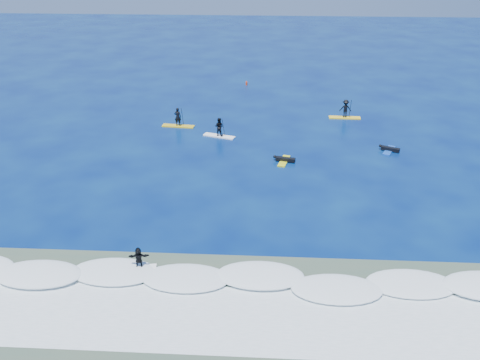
# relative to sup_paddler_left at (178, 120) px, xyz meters

# --- Properties ---
(ground) EXTENTS (160.00, 160.00, 0.00)m
(ground) POSITION_rel_sup_paddler_left_xyz_m (7.28, -13.72, -0.67)
(ground) COLOR #04134E
(ground) RESTS_ON ground
(shallow_water) EXTENTS (90.00, 13.00, 0.01)m
(shallow_water) POSITION_rel_sup_paddler_left_xyz_m (7.28, -27.72, -0.66)
(shallow_water) COLOR #3B5143
(shallow_water) RESTS_ON ground
(breaking_wave) EXTENTS (40.00, 6.00, 0.30)m
(breaking_wave) POSITION_rel_sup_paddler_left_xyz_m (7.28, -23.72, -0.67)
(breaking_wave) COLOR white
(breaking_wave) RESTS_ON ground
(whitewater) EXTENTS (34.00, 5.00, 0.02)m
(whitewater) POSITION_rel_sup_paddler_left_xyz_m (7.28, -26.72, -0.67)
(whitewater) COLOR silver
(whitewater) RESTS_ON ground
(sup_paddler_left) EXTENTS (3.10, 1.06, 2.13)m
(sup_paddler_left) POSITION_rel_sup_paddler_left_xyz_m (0.00, 0.00, 0.00)
(sup_paddler_left) COLOR gold
(sup_paddler_left) RESTS_ON ground
(sup_paddler_center) EXTENTS (2.98, 1.61, 2.03)m
(sup_paddler_center) POSITION_rel_sup_paddler_left_xyz_m (4.10, -2.38, 0.09)
(sup_paddler_center) COLOR white
(sup_paddler_center) RESTS_ON ground
(sup_paddler_right) EXTENTS (3.09, 0.86, 2.15)m
(sup_paddler_right) POSITION_rel_sup_paddler_left_xyz_m (15.96, 3.34, 0.17)
(sup_paddler_right) COLOR yellow
(sup_paddler_right) RESTS_ON ground
(prone_paddler_near) EXTENTS (1.80, 2.34, 0.47)m
(prone_paddler_near) POSITION_rel_sup_paddler_left_xyz_m (9.84, -7.60, -0.50)
(prone_paddler_near) COLOR #D0D417
(prone_paddler_near) RESTS_ON ground
(prone_paddler_far) EXTENTS (1.70, 2.26, 0.46)m
(prone_paddler_far) POSITION_rel_sup_paddler_left_xyz_m (18.70, -4.90, -0.51)
(prone_paddler_far) COLOR #1647AB
(prone_paddler_far) RESTS_ON ground
(wave_surfer) EXTENTS (1.89, 0.77, 1.33)m
(wave_surfer) POSITION_rel_sup_paddler_left_xyz_m (1.61, -23.03, 0.10)
(wave_surfer) COLOR white
(wave_surfer) RESTS_ON breaking_wave
(marker_buoy) EXTENTS (0.24, 0.24, 0.57)m
(marker_buoy) POSITION_rel_sup_paddler_left_xyz_m (5.77, 14.47, -0.42)
(marker_buoy) COLOR red
(marker_buoy) RESTS_ON ground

